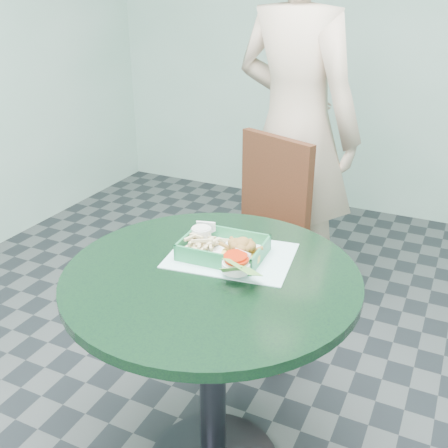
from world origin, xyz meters
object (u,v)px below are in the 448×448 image
at_px(cafe_table, 212,327).
at_px(crab_sandwich, 240,255).
at_px(diner_person, 297,91).
at_px(sauce_ramekin, 203,237).
at_px(dining_chair, 266,231).
at_px(food_basket, 223,257).

bearing_deg(cafe_table, crab_sandwich, 54.49).
height_order(diner_person, sauce_ramekin, diner_person).
height_order(diner_person, crab_sandwich, diner_person).
height_order(dining_chair, sauce_ramekin, dining_chair).
height_order(cafe_table, crab_sandwich, crab_sandwich).
bearing_deg(dining_chair, cafe_table, -58.21).
bearing_deg(diner_person, sauce_ramekin, 110.02).
height_order(dining_chair, crab_sandwich, dining_chair).
bearing_deg(sauce_ramekin, dining_chair, 93.35).
height_order(food_basket, sauce_ramekin, sauce_ramekin).
bearing_deg(diner_person, dining_chair, 107.90).
xyz_separation_m(crab_sandwich, sauce_ramekin, (-0.15, 0.06, 0.00)).
distance_m(cafe_table, sauce_ramekin, 0.27).
relative_size(food_basket, sauce_ramekin, 4.00).
distance_m(cafe_table, diner_person, 1.23).
relative_size(cafe_table, crab_sandwich, 7.47).
distance_m(dining_chair, sauce_ramekin, 0.72).
relative_size(diner_person, crab_sandwich, 19.05).
bearing_deg(dining_chair, diner_person, 112.32).
distance_m(dining_chair, crab_sandwich, 0.79).
distance_m(cafe_table, crab_sandwich, 0.24).
distance_m(dining_chair, food_basket, 0.74).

